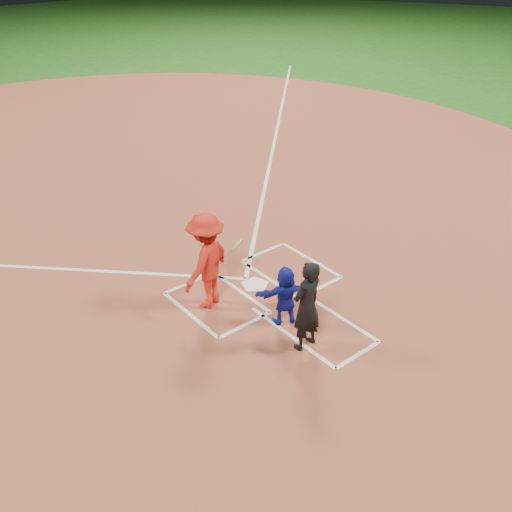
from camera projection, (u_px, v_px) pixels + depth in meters
ground at (255, 286)px, 11.64m from camera, size 120.00×120.00×0.00m
home_plate_dirt at (117, 192)px, 15.63m from camera, size 28.00×28.00×0.01m
home_plate at (255, 285)px, 11.63m from camera, size 0.60×0.60×0.02m
catcher at (285, 296)px, 10.29m from camera, size 1.12×0.75×1.16m
umpire at (307, 306)px, 9.56m from camera, size 0.65×0.45×1.70m
chalk_markings at (129, 200)px, 15.15m from camera, size 28.35×17.32×0.01m
batter_at_plate at (206, 261)px, 10.60m from camera, size 1.66×1.13×1.92m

